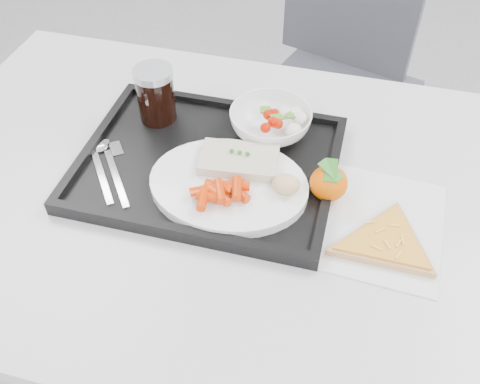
% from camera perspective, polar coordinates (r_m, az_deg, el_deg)
% --- Properties ---
extents(table, '(1.20, 0.80, 0.75)m').
position_cam_1_polar(table, '(0.98, -1.04, -2.30)').
color(table, '#BCBCBE').
rests_on(table, ground).
extents(chair, '(0.53, 0.53, 0.93)m').
position_cam_1_polar(chair, '(1.67, 10.62, 13.69)').
color(chair, '#3A3A41').
rests_on(chair, ground).
extents(tray, '(0.45, 0.35, 0.03)m').
position_cam_1_polar(tray, '(0.96, -3.38, 2.92)').
color(tray, black).
rests_on(tray, table).
extents(dinner_plate, '(0.27, 0.27, 0.02)m').
position_cam_1_polar(dinner_plate, '(0.90, -1.23, 0.76)').
color(dinner_plate, white).
rests_on(dinner_plate, tray).
extents(fish_fillet, '(0.14, 0.09, 0.03)m').
position_cam_1_polar(fish_fillet, '(0.92, -0.11, 3.45)').
color(fish_fillet, beige).
rests_on(fish_fillet, dinner_plate).
extents(bread_roll, '(0.06, 0.05, 0.03)m').
position_cam_1_polar(bread_roll, '(0.87, 4.94, 0.84)').
color(bread_roll, beige).
rests_on(bread_roll, dinner_plate).
extents(salad_bowl, '(0.15, 0.15, 0.05)m').
position_cam_1_polar(salad_bowl, '(1.00, 3.27, 7.47)').
color(salad_bowl, white).
rests_on(salad_bowl, tray).
extents(cola_glass, '(0.07, 0.07, 0.11)m').
position_cam_1_polar(cola_glass, '(1.03, -8.99, 10.33)').
color(cola_glass, black).
rests_on(cola_glass, tray).
extents(cutlery, '(0.13, 0.16, 0.01)m').
position_cam_1_polar(cutlery, '(0.98, -13.97, 2.98)').
color(cutlery, silver).
rests_on(cutlery, tray).
extents(napkin, '(0.26, 0.25, 0.00)m').
position_cam_1_polar(napkin, '(0.90, 13.05, -3.00)').
color(napkin, silver).
rests_on(napkin, table).
extents(tangerine, '(0.08, 0.08, 0.07)m').
position_cam_1_polar(tangerine, '(0.90, 9.45, 0.95)').
color(tangerine, orange).
rests_on(tangerine, napkin).
extents(pizza_slice, '(0.26, 0.26, 0.02)m').
position_cam_1_polar(pizza_slice, '(0.86, 15.30, -5.20)').
color(pizza_slice, tan).
rests_on(pizza_slice, napkin).
extents(carrot_pile, '(0.10, 0.08, 0.02)m').
position_cam_1_polar(carrot_pile, '(0.86, -1.97, 0.11)').
color(carrot_pile, red).
rests_on(carrot_pile, dinner_plate).
extents(salad_contents, '(0.09, 0.08, 0.02)m').
position_cam_1_polar(salad_contents, '(0.99, 4.94, 7.60)').
color(salad_contents, '#B41300').
rests_on(salad_contents, salad_bowl).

